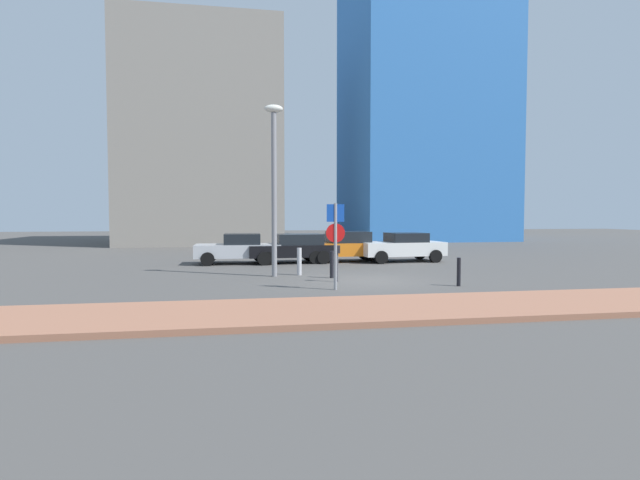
# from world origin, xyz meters

# --- Properties ---
(ground_plane) EXTENTS (120.00, 120.00, 0.00)m
(ground_plane) POSITION_xyz_m (0.00, 0.00, 0.00)
(ground_plane) COLOR #4C4947
(sidewalk_brick) EXTENTS (40.00, 3.33, 0.14)m
(sidewalk_brick) POSITION_xyz_m (0.00, -5.65, 0.07)
(sidewalk_brick) COLOR #9E664C
(sidewalk_brick) RESTS_ON ground
(parked_car_silver) EXTENTS (4.12, 2.09, 1.46)m
(parked_car_silver) POSITION_xyz_m (-4.44, 7.17, 0.75)
(parked_car_silver) COLOR #B7BABF
(parked_car_silver) RESTS_ON ground
(parked_car_black) EXTENTS (4.36, 2.27, 1.43)m
(parked_car_black) POSITION_xyz_m (-1.79, 7.14, 0.76)
(parked_car_black) COLOR black
(parked_car_black) RESTS_ON ground
(parked_car_orange) EXTENTS (4.55, 2.20, 1.53)m
(parked_car_orange) POSITION_xyz_m (0.78, 7.35, 0.78)
(parked_car_orange) COLOR orange
(parked_car_orange) RESTS_ON ground
(parked_car_white) EXTENTS (4.34, 2.28, 1.47)m
(parked_car_white) POSITION_xyz_m (3.77, 6.86, 0.76)
(parked_car_white) COLOR white
(parked_car_white) RESTS_ON ground
(parking_sign_post) EXTENTS (0.60, 0.10, 2.73)m
(parking_sign_post) POSITION_xyz_m (-1.53, -1.93, 1.71)
(parking_sign_post) COLOR gray
(parking_sign_post) RESTS_ON ground
(parking_meter) EXTENTS (0.18, 0.14, 1.29)m
(parking_meter) POSITION_xyz_m (-1.08, -0.08, 0.84)
(parking_meter) COLOR #4C4C51
(parking_meter) RESTS_ON ground
(street_lamp) EXTENTS (0.70, 0.36, 6.54)m
(street_lamp) POSITION_xyz_m (-3.15, 1.83, 3.88)
(street_lamp) COLOR gray
(street_lamp) RESTS_ON ground
(traffic_bollard_near) EXTENTS (0.18, 0.18, 1.08)m
(traffic_bollard_near) POSITION_xyz_m (-2.15, 2.07, 0.54)
(traffic_bollard_near) COLOR #B7B7BC
(traffic_bollard_near) RESTS_ON ground
(traffic_bollard_mid) EXTENTS (0.13, 0.13, 0.95)m
(traffic_bollard_mid) POSITION_xyz_m (2.68, -1.83, 0.48)
(traffic_bollard_mid) COLOR black
(traffic_bollard_mid) RESTS_ON ground
(traffic_bollard_far) EXTENTS (0.15, 0.15, 1.02)m
(traffic_bollard_far) POSITION_xyz_m (-1.07, 0.98, 0.51)
(traffic_bollard_far) COLOR black
(traffic_bollard_far) RESTS_ON ground
(building_colorful_midrise) EXTENTS (14.16, 13.60, 26.38)m
(building_colorful_midrise) POSITION_xyz_m (13.67, 29.78, 13.19)
(building_colorful_midrise) COLOR #3372BF
(building_colorful_midrise) RESTS_ON ground
(building_under_construction) EXTENTS (12.64, 14.52, 17.59)m
(building_under_construction) POSITION_xyz_m (-7.17, 27.67, 8.79)
(building_under_construction) COLOR gray
(building_under_construction) RESTS_ON ground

